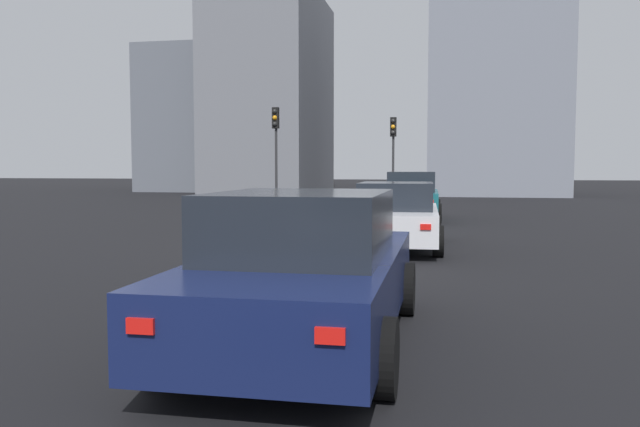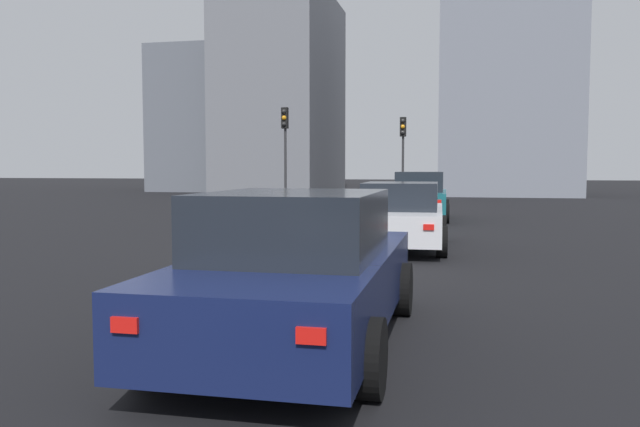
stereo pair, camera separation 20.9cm
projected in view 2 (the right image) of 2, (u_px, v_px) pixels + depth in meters
name	position (u px, v px, depth m)	size (l,w,h in m)	color
ground_plane	(324.00, 250.00, 14.53)	(160.00, 160.00, 0.20)	black
car_teal_left_lead	(420.00, 197.00, 21.76)	(4.57, 2.05, 1.65)	#19606B
car_white_left_second	(401.00, 216.00, 14.08)	(4.59, 2.09, 1.47)	silver
car_navy_left_third	(299.00, 271.00, 6.41)	(4.66, 2.05, 1.56)	#141E4C
traffic_light_near_left	(403.00, 142.00, 29.76)	(0.32, 0.29, 4.14)	#2D2D30
traffic_light_near_right	(285.00, 136.00, 27.42)	(0.32, 0.29, 4.37)	#2D2D30
building_facade_left	(506.00, 81.00, 42.32)	(10.88, 8.46, 15.08)	gray
building_facade_center	(283.00, 94.00, 47.82)	(13.23, 7.15, 14.69)	slate
building_facade_right	(213.00, 122.00, 50.12)	(9.93, 6.90, 10.73)	slate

